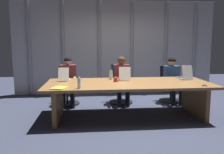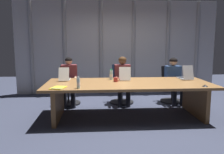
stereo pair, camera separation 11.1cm
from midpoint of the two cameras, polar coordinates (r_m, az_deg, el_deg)
ground_plane at (r=4.95m, az=4.59°, el=-9.66°), size 12.06×12.06×0.00m
conference_table at (r=4.81m, az=4.67°, el=-3.14°), size 3.37×1.39×0.72m
curtain_backdrop at (r=7.05m, az=1.73°, el=7.26°), size 6.03×0.17×2.78m
laptop_left_end at (r=5.14m, az=-10.95°, el=-0.17°), size 0.22×0.43×0.29m
laptop_left_mid at (r=5.11m, az=3.79°, el=-0.06°), size 0.30×0.45×0.30m
laptop_center at (r=5.47m, az=18.12°, el=0.14°), size 0.25×0.45×0.32m
office_chair_left_end at (r=5.97m, az=-10.16°, el=-3.07°), size 0.60×0.60×0.95m
office_chair_left_mid at (r=5.98m, az=2.90°, el=-2.85°), size 0.60×0.60×0.98m
office_chair_center at (r=6.28m, az=14.95°, el=-2.73°), size 0.60×0.60×0.92m
person_left_end at (r=5.75m, az=-10.00°, el=-0.38°), size 0.41×0.56×1.18m
person_left_mid at (r=5.77m, az=3.21°, el=-0.07°), size 0.40×0.55×1.19m
person_center at (r=6.08m, az=15.56°, el=-0.07°), size 0.42×0.56×1.16m
water_bottle_primary at (r=4.18m, az=-7.53°, el=-1.53°), size 0.06×0.06×0.21m
water_bottle_secondary at (r=5.12m, az=0.42°, el=0.51°), size 0.07×0.07×0.23m
coffee_mug_near at (r=4.86m, az=1.60°, el=-0.65°), size 0.13×0.09×0.09m
conference_mic_left_side at (r=4.70m, az=22.57°, el=-1.96°), size 0.11×0.11×0.03m
spiral_notepad at (r=4.28m, az=-12.38°, el=-2.61°), size 0.30×0.36×0.03m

